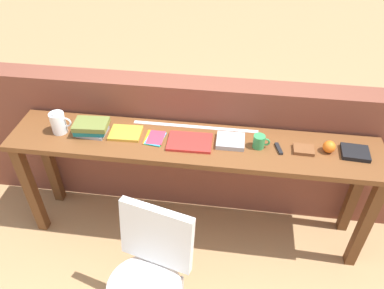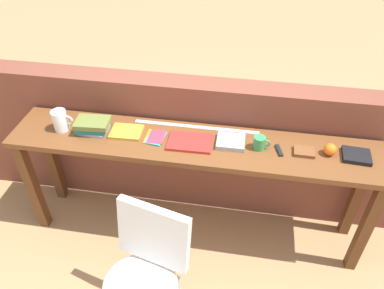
# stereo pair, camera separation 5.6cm
# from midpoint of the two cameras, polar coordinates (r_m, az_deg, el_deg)

# --- Properties ---
(ground_plane) EXTENTS (40.00, 40.00, 0.00)m
(ground_plane) POSITION_cam_midpoint_polar(r_m,az_deg,el_deg) (2.93, -0.27, -16.96)
(ground_plane) COLOR tan
(brick_wall_back) EXTENTS (6.00, 0.20, 1.14)m
(brick_wall_back) POSITION_cam_midpoint_polar(r_m,az_deg,el_deg) (2.93, 1.81, -0.29)
(brick_wall_back) COLOR brown
(brick_wall_back) RESTS_ON ground
(sideboard) EXTENTS (2.50, 0.44, 0.88)m
(sideboard) POSITION_cam_midpoint_polar(r_m,az_deg,el_deg) (2.57, 0.81, -2.08)
(sideboard) COLOR brown
(sideboard) RESTS_ON ground
(chair_white_moulded) EXTENTS (0.54, 0.55, 0.89)m
(chair_white_moulded) POSITION_cam_midpoint_polar(r_m,az_deg,el_deg) (2.27, -6.41, -18.28)
(chair_white_moulded) COLOR white
(chair_white_moulded) RESTS_ON ground
(pitcher_white) EXTENTS (0.14, 0.10, 0.18)m
(pitcher_white) POSITION_cam_midpoint_polar(r_m,az_deg,el_deg) (2.69, -18.86, 3.51)
(pitcher_white) COLOR white
(pitcher_white) RESTS_ON sideboard
(book_stack_leftmost) EXTENTS (0.24, 0.19, 0.09)m
(book_stack_leftmost) POSITION_cam_midpoint_polar(r_m,az_deg,el_deg) (2.63, -14.30, 2.84)
(book_stack_leftmost) COLOR #9E9EA3
(book_stack_leftmost) RESTS_ON sideboard
(magazine_cycling) EXTENTS (0.22, 0.18, 0.02)m
(magazine_cycling) POSITION_cam_midpoint_polar(r_m,az_deg,el_deg) (2.58, -9.32, 1.91)
(magazine_cycling) COLOR gold
(magazine_cycling) RESTS_ON sideboard
(pamphlet_pile_colourful) EXTENTS (0.14, 0.17, 0.01)m
(pamphlet_pile_colourful) POSITION_cam_midpoint_polar(r_m,az_deg,el_deg) (2.52, -4.92, 1.10)
(pamphlet_pile_colourful) COLOR green
(pamphlet_pile_colourful) RESTS_ON sideboard
(book_open_centre) EXTENTS (0.29, 0.21, 0.02)m
(book_open_centre) POSITION_cam_midpoint_polar(r_m,az_deg,el_deg) (2.46, 0.34, 0.38)
(book_open_centre) COLOR red
(book_open_centre) RESTS_ON sideboard
(book_grey_hardcover) EXTENTS (0.18, 0.17, 0.03)m
(book_grey_hardcover) POSITION_cam_midpoint_polar(r_m,az_deg,el_deg) (2.47, 6.57, 0.41)
(book_grey_hardcover) COLOR #9E9EA3
(book_grey_hardcover) RESTS_ON sideboard
(mug) EXTENTS (0.11, 0.08, 0.09)m
(mug) POSITION_cam_midpoint_polar(r_m,az_deg,el_deg) (2.44, 10.92, 0.25)
(mug) COLOR #338C4C
(mug) RESTS_ON sideboard
(multitool_folded) EXTENTS (0.05, 0.11, 0.02)m
(multitool_folded) POSITION_cam_midpoint_polar(r_m,az_deg,el_deg) (2.47, 13.76, -0.87)
(multitool_folded) COLOR black
(multitool_folded) RESTS_ON sideboard
(leather_journal_brown) EXTENTS (0.13, 0.10, 0.02)m
(leather_journal_brown) POSITION_cam_midpoint_polar(r_m,az_deg,el_deg) (2.49, 17.34, -1.07)
(leather_journal_brown) COLOR brown
(leather_journal_brown) RESTS_ON sideboard
(sports_ball_small) EXTENTS (0.08, 0.08, 0.08)m
(sports_ball_small) POSITION_cam_midpoint_polar(r_m,az_deg,el_deg) (2.52, 20.90, -0.71)
(sports_ball_small) COLOR orange
(sports_ball_small) RESTS_ON sideboard
(book_repair_rightmost) EXTENTS (0.18, 0.16, 0.03)m
(book_repair_rightmost) POSITION_cam_midpoint_polar(r_m,az_deg,el_deg) (2.58, 24.35, -1.58)
(book_repair_rightmost) COLOR black
(book_repair_rightmost) RESTS_ON sideboard
(ruler_metal_back_edge) EXTENTS (0.87, 0.03, 0.00)m
(ruler_metal_back_edge) POSITION_cam_midpoint_polar(r_m,az_deg,el_deg) (2.61, 1.26, 2.70)
(ruler_metal_back_edge) COLOR silver
(ruler_metal_back_edge) RESTS_ON sideboard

